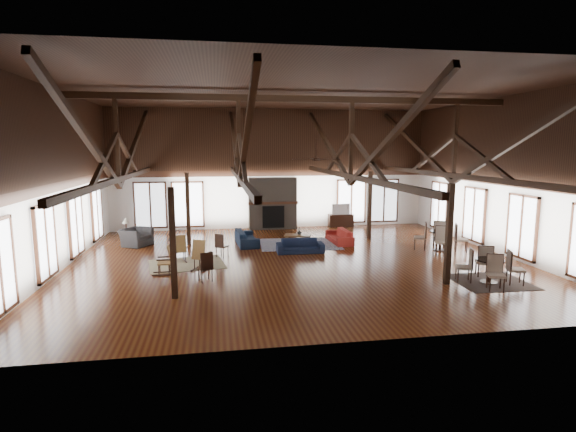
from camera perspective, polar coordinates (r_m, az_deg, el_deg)
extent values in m
plane|color=#5D3013|center=(16.44, 1.00, -5.71)|extent=(16.00, 16.00, 0.00)
cube|color=black|center=(16.04, 1.06, 15.54)|extent=(16.00, 14.00, 0.02)
cube|color=white|center=(22.88, -2.10, 5.95)|extent=(16.00, 0.02, 6.00)
cube|color=white|center=(9.19, 8.81, 1.80)|extent=(16.00, 0.02, 6.00)
cube|color=white|center=(16.54, -27.47, 3.95)|extent=(0.02, 14.00, 6.00)
cube|color=white|center=(19.08, 25.48, 4.58)|extent=(0.02, 14.00, 6.00)
cube|color=black|center=(16.01, 1.06, 14.65)|extent=(15.60, 0.18, 0.22)
cube|color=black|center=(16.02, -20.66, 4.42)|extent=(0.16, 13.70, 0.18)
cube|color=black|center=(15.99, -20.92, 9.25)|extent=(0.14, 0.14, 2.70)
cube|color=black|center=(19.43, -18.82, 8.78)|extent=(0.15, 7.07, 3.12)
cube|color=black|center=(12.58, -24.10, 8.81)|extent=(0.15, 7.07, 3.12)
cube|color=black|center=(15.73, -6.18, 4.86)|extent=(0.16, 13.70, 0.18)
cube|color=black|center=(15.70, -6.27, 9.78)|extent=(0.14, 0.14, 2.70)
cube|color=black|center=(19.19, -6.82, 9.19)|extent=(0.15, 7.07, 3.12)
cube|color=black|center=(12.20, -5.38, 9.54)|extent=(0.15, 7.07, 3.12)
cube|color=black|center=(16.43, 7.93, 4.99)|extent=(0.16, 13.70, 0.18)
cube|color=black|center=(16.40, 8.03, 9.70)|extent=(0.14, 0.14, 2.70)
cube|color=black|center=(19.77, 4.99, 9.20)|extent=(0.15, 7.07, 3.12)
cube|color=black|center=(13.10, 12.60, 9.31)|extent=(0.15, 7.07, 3.12)
cube|color=black|center=(18.02, 20.23, 4.86)|extent=(0.16, 13.70, 0.18)
cube|color=black|center=(17.99, 20.45, 9.15)|extent=(0.14, 0.14, 2.70)
cube|color=black|center=(21.11, 15.71, 8.88)|extent=(0.15, 7.07, 3.12)
cube|color=black|center=(15.04, 27.06, 8.47)|extent=(0.15, 7.07, 3.12)
cube|color=black|center=(12.49, -14.40, -3.42)|extent=(0.16, 0.16, 3.05)
cube|color=black|center=(14.19, 19.76, -2.23)|extent=(0.16, 0.16, 3.05)
cube|color=black|center=(19.38, -12.59, 0.88)|extent=(0.16, 0.16, 3.05)
cube|color=black|center=(20.51, 10.32, 1.37)|extent=(0.16, 0.16, 3.05)
cube|color=brown|center=(22.70, -1.98, 1.63)|extent=(2.40, 0.62, 2.60)
cube|color=black|center=(22.48, -1.87, -0.12)|extent=(1.10, 0.06, 1.10)
cube|color=#361C10|center=(22.42, -1.89, 1.67)|extent=(2.50, 0.20, 0.12)
cylinder|color=black|center=(15.05, 3.62, 8.53)|extent=(0.04, 0.04, 0.70)
cylinder|color=black|center=(15.05, 3.61, 7.20)|extent=(0.20, 0.20, 0.10)
cube|color=black|center=(15.16, 5.28, 7.19)|extent=(0.70, 0.12, 0.02)
cube|color=black|center=(15.49, 3.24, 7.24)|extent=(0.12, 0.70, 0.02)
cube|color=black|center=(14.96, 1.91, 7.20)|extent=(0.70, 0.12, 0.02)
cube|color=black|center=(14.61, 4.00, 7.15)|extent=(0.12, 0.70, 0.02)
imported|color=#131B34|center=(17.64, 1.55, -3.82)|extent=(1.86, 0.77, 0.54)
imported|color=#121F34|center=(19.18, -5.26, -2.74)|extent=(2.11, 0.95, 0.60)
imported|color=#A5261F|center=(19.62, 6.55, -2.56)|extent=(1.94, 0.80, 0.56)
cube|color=brown|center=(19.10, 1.23, -2.47)|extent=(1.22, 0.86, 0.06)
cube|color=brown|center=(18.89, -0.05, -3.25)|extent=(0.06, 0.06, 0.36)
cube|color=brown|center=(19.24, -0.22, -3.03)|extent=(0.06, 0.06, 0.36)
cube|color=brown|center=(19.06, 2.70, -3.15)|extent=(0.06, 0.06, 0.36)
cube|color=brown|center=(19.41, 2.48, -2.93)|extent=(0.06, 0.06, 0.36)
imported|color=#B2B2B2|center=(19.11, 1.45, -2.08)|extent=(0.19, 0.19, 0.19)
imported|color=#2B2B2E|center=(19.91, -18.71, -2.55)|extent=(1.42, 1.47, 0.73)
cube|color=black|center=(20.87, -19.81, -2.35)|extent=(0.42, 0.42, 0.56)
cylinder|color=black|center=(20.80, -19.87, -1.15)|extent=(0.08, 0.08, 0.33)
cone|color=beige|center=(20.76, -19.91, -0.54)|extent=(0.30, 0.30, 0.24)
cube|color=olive|center=(16.78, -13.63, -4.33)|extent=(0.52, 0.50, 0.04)
cube|color=olive|center=(16.53, -13.55, -3.47)|extent=(0.46, 0.26, 0.62)
cube|color=black|center=(16.84, -14.19, -5.55)|extent=(0.23, 0.75, 0.04)
cube|color=black|center=(16.89, -12.98, -5.46)|extent=(0.23, 0.75, 0.04)
cube|color=olive|center=(15.53, -10.88, -5.20)|extent=(0.61, 0.60, 0.05)
cube|color=olive|center=(15.28, -11.30, -4.23)|extent=(0.49, 0.37, 0.66)
cube|color=black|center=(15.71, -11.46, -6.48)|extent=(0.42, 0.74, 0.05)
cube|color=black|center=(15.53, -10.22, -6.62)|extent=(0.42, 0.74, 0.05)
cube|color=olive|center=(15.19, -15.45, -5.79)|extent=(0.41, 0.43, 0.04)
cube|color=olive|center=(15.11, -14.76, -4.71)|extent=(0.17, 0.43, 0.61)
cube|color=black|center=(15.11, -15.45, -7.23)|extent=(0.75, 0.06, 0.04)
cube|color=black|center=(15.45, -15.34, -6.88)|extent=(0.75, 0.06, 0.04)
cube|color=black|center=(17.07, -8.37, -3.83)|extent=(0.54, 0.54, 0.05)
cube|color=black|center=(16.88, -8.73, -3.11)|extent=(0.34, 0.26, 0.51)
cylinder|color=black|center=(17.12, -8.35, -4.50)|extent=(0.03, 0.03, 0.41)
cube|color=black|center=(14.12, -10.48, -6.48)|extent=(0.51, 0.51, 0.05)
cube|color=black|center=(13.89, -10.28, -5.63)|extent=(0.39, 0.17, 0.52)
cylinder|color=black|center=(14.18, -10.46, -7.31)|extent=(0.03, 0.03, 0.43)
cylinder|color=black|center=(14.95, 24.28, -5.11)|extent=(0.85, 0.85, 0.04)
cylinder|color=black|center=(15.03, 24.20, -6.41)|extent=(0.10, 0.10, 0.70)
cylinder|color=black|center=(15.12, 24.11, -7.69)|extent=(0.51, 0.51, 0.04)
cylinder|color=black|center=(18.94, 18.83, -1.88)|extent=(0.90, 0.90, 0.04)
cylinder|color=black|center=(19.01, 18.77, -2.99)|extent=(0.10, 0.10, 0.74)
cylinder|color=black|center=(19.09, 18.72, -4.08)|extent=(0.54, 0.54, 0.04)
imported|color=#B2B2B2|center=(14.99, 24.35, -4.81)|extent=(0.14, 0.14, 0.10)
imported|color=#B2B2B2|center=(18.97, 18.92, -1.66)|extent=(0.15, 0.15, 0.10)
cube|color=black|center=(23.63, 6.71, -0.55)|extent=(1.27, 0.48, 0.64)
imported|color=#B2B2B2|center=(23.53, 6.64, 0.89)|extent=(0.99, 0.26, 0.56)
cube|color=tan|center=(16.38, -12.73, -5.96)|extent=(2.84, 2.38, 0.01)
cube|color=#1A1D4B|center=(19.23, 1.50, -3.57)|extent=(3.48, 2.70, 0.01)
cube|color=black|center=(15.27, 24.33, -7.60)|extent=(2.22, 2.03, 0.01)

